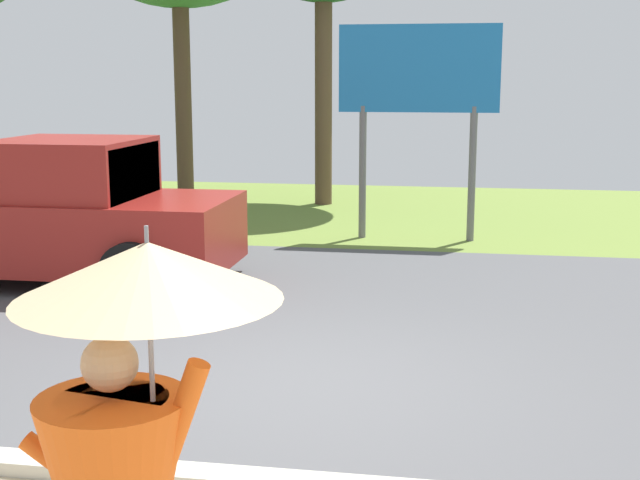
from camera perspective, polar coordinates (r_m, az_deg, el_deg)
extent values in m
cube|color=#4C4C4F|center=(9.56, 0.73, -5.66)|extent=(40.00, 8.00, 0.10)
cube|color=olive|center=(17.33, 4.79, 1.80)|extent=(40.00, 8.00, 0.10)
cube|color=#B2AD9E|center=(5.86, -5.50, -15.72)|extent=(40.00, 0.24, 0.10)
cylinder|color=#E55B19|center=(3.56, -13.54, -15.13)|extent=(0.44, 0.44, 0.65)
sphere|color=tan|center=(3.38, -13.89, -8.03)|extent=(0.22, 0.22, 0.22)
cylinder|color=#E55B19|center=(3.35, -9.25, -11.49)|extent=(0.24, 0.09, 0.45)
cylinder|color=#E55B19|center=(3.67, -17.30, -13.98)|extent=(0.29, 0.08, 0.24)
cylinder|color=gray|center=(3.31, -11.23, -7.70)|extent=(0.02, 0.02, 0.75)
cone|color=#D1B284|center=(3.22, -11.44, -2.04)|extent=(1.01, 1.01, 0.22)
cylinder|color=gray|center=(3.20, -11.53, 0.06)|extent=(0.02, 0.02, 0.10)
cube|color=beige|center=(3.67, -17.74, -12.32)|extent=(0.02, 0.11, 0.16)
cube|color=maroon|center=(11.89, -18.34, 0.68)|extent=(5.20, 2.00, 0.90)
cube|color=maroon|center=(11.56, -16.36, 4.28)|extent=(1.80, 1.84, 0.90)
cube|color=#2D3842|center=(11.22, -12.44, 4.28)|extent=(0.10, 1.70, 0.77)
cylinder|color=black|center=(12.18, -8.96, -0.09)|extent=(0.76, 0.28, 0.76)
cylinder|color=black|center=(10.35, -12.45, -2.17)|extent=(0.76, 0.28, 0.76)
cylinder|color=slate|center=(14.25, 2.87, 4.54)|extent=(0.12, 0.12, 2.20)
cylinder|color=slate|center=(14.16, 10.14, 4.34)|extent=(0.12, 0.12, 2.20)
cube|color=#1E72B2|center=(14.09, 6.64, 11.33)|extent=(2.60, 0.10, 1.40)
cylinder|color=brown|center=(18.03, 0.23, 9.80)|extent=(0.36, 0.36, 4.66)
cylinder|color=brown|center=(18.88, -9.16, 10.02)|extent=(0.36, 0.36, 4.87)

